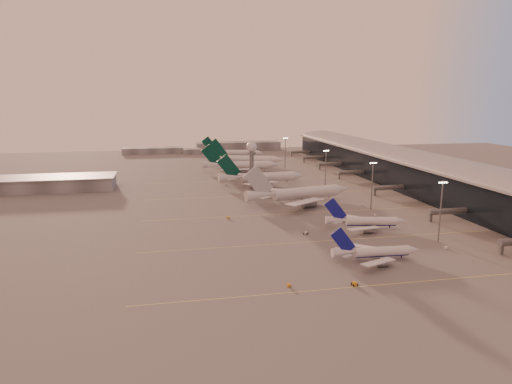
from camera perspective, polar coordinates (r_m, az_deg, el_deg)
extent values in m
plane|color=#5D5A5A|center=(173.08, 5.31, -7.39)|extent=(700.00, 700.00, 0.00)
cube|color=#F2E255|center=(154.85, 20.03, -10.44)|extent=(180.00, 0.25, 0.02)
cube|color=#F2E255|center=(192.18, 13.10, -5.68)|extent=(180.00, 0.25, 0.02)
cube|color=#F2E255|center=(232.24, 8.56, -2.46)|extent=(180.00, 0.25, 0.02)
cube|color=#F2E255|center=(273.85, 5.38, -0.20)|extent=(180.00, 0.25, 0.02)
cube|color=#F2E255|center=(321.15, 2.84, 1.62)|extent=(180.00, 0.25, 0.02)
cube|color=black|center=(312.17, 18.74, 2.39)|extent=(36.00, 360.00, 18.00)
cylinder|color=gray|center=(310.92, 18.85, 4.02)|extent=(10.08, 360.00, 10.08)
cube|color=gray|center=(310.90, 18.86, 4.06)|extent=(40.00, 362.00, 0.80)
cube|color=slate|center=(190.85, 28.33, -6.26)|extent=(1.20, 1.20, 4.40)
cylinder|color=slate|center=(231.35, 23.13, -2.21)|extent=(22.00, 2.80, 2.80)
cube|color=slate|center=(226.44, 20.99, -2.93)|extent=(1.20, 1.20, 4.40)
cylinder|color=slate|center=(279.79, 16.49, 0.56)|extent=(22.00, 2.80, 2.80)
cube|color=slate|center=(275.75, 14.63, 0.02)|extent=(1.20, 1.20, 4.40)
cylinder|color=slate|center=(329.50, 12.00, 2.43)|extent=(22.00, 2.80, 2.80)
cube|color=slate|center=(326.08, 10.37, 1.99)|extent=(1.20, 1.20, 4.40)
cylinder|color=slate|center=(367.97, 9.44, 3.49)|extent=(22.00, 2.80, 2.80)
cube|color=slate|center=(364.91, 7.95, 3.11)|extent=(1.20, 1.20, 4.40)
cylinder|color=slate|center=(407.14, 7.36, 4.35)|extent=(22.00, 2.80, 2.80)
cube|color=slate|center=(404.38, 6.00, 4.00)|extent=(1.20, 1.20, 4.40)
cylinder|color=slate|center=(444.93, 5.72, 5.02)|extent=(22.00, 2.80, 2.80)
cube|color=slate|center=(442.40, 4.47, 4.70)|extent=(1.20, 1.20, 4.40)
cube|color=slate|center=(309.72, -24.67, 0.92)|extent=(80.00, 25.00, 8.00)
cube|color=gray|center=(309.03, -24.73, 1.68)|extent=(82.00, 27.00, 0.60)
cylinder|color=slate|center=(285.08, -0.55, 2.58)|extent=(2.60, 2.60, 22.00)
cylinder|color=slate|center=(283.46, -0.56, 4.87)|extent=(5.20, 5.20, 1.20)
sphere|color=silver|center=(283.02, -0.56, 5.66)|extent=(6.40, 6.40, 6.40)
cylinder|color=slate|center=(282.65, -0.56, 6.40)|extent=(0.16, 0.16, 2.00)
cylinder|color=slate|center=(193.81, 22.07, -2.27)|extent=(0.56, 0.56, 25.00)
cube|color=slate|center=(191.43, 22.35, 1.22)|extent=(3.60, 0.25, 0.25)
sphere|color=#FFEABF|center=(190.67, 21.96, 1.08)|extent=(0.56, 0.56, 0.56)
sphere|color=#FFEABF|center=(191.22, 22.21, 1.09)|extent=(0.56, 0.56, 0.56)
sphere|color=#FFEABF|center=(191.77, 22.46, 1.10)|extent=(0.56, 0.56, 0.56)
sphere|color=#FFEABF|center=(192.33, 22.71, 1.11)|extent=(0.56, 0.56, 0.56)
cylinder|color=slate|center=(239.11, 14.30, 0.78)|extent=(0.56, 0.56, 25.00)
cube|color=slate|center=(237.18, 14.44, 3.62)|extent=(3.60, 0.25, 0.25)
sphere|color=#FFEABF|center=(236.59, 14.11, 3.52)|extent=(0.56, 0.56, 0.56)
sphere|color=#FFEABF|center=(237.02, 14.33, 3.53)|extent=(0.56, 0.56, 0.56)
sphere|color=#FFEABF|center=(237.45, 14.55, 3.53)|extent=(0.56, 0.56, 0.56)
sphere|color=#FFEABF|center=(237.89, 14.76, 3.53)|extent=(0.56, 0.56, 0.56)
cylinder|color=slate|center=(287.15, 8.69, 2.81)|extent=(0.56, 0.56, 25.00)
cube|color=slate|center=(285.55, 8.77, 5.19)|extent=(3.60, 0.25, 0.25)
sphere|color=#FFEABF|center=(285.09, 8.48, 5.11)|extent=(0.56, 0.56, 0.56)
sphere|color=#FFEABF|center=(285.43, 8.67, 5.11)|extent=(0.56, 0.56, 0.56)
sphere|color=#FFEABF|center=(285.77, 8.86, 5.11)|extent=(0.56, 0.56, 0.56)
sphere|color=#FFEABF|center=(286.11, 9.05, 5.12)|extent=(0.56, 0.56, 0.56)
cylinder|color=slate|center=(371.66, 3.68, 4.95)|extent=(0.56, 0.56, 25.00)
cube|color=slate|center=(370.42, 3.70, 6.80)|extent=(3.60, 0.25, 0.25)
sphere|color=#FFEABF|center=(370.07, 3.47, 6.73)|extent=(0.56, 0.56, 0.56)
sphere|color=#FFEABF|center=(370.33, 3.62, 6.74)|extent=(0.56, 0.56, 0.56)
sphere|color=#FFEABF|center=(370.59, 3.78, 6.74)|extent=(0.56, 0.56, 0.56)
sphere|color=#FFEABF|center=(370.85, 3.93, 6.74)|extent=(0.56, 0.56, 0.56)
cube|color=slate|center=(479.63, -12.78, 5.09)|extent=(60.00, 18.00, 6.00)
cube|color=slate|center=(495.34, -2.26, 5.75)|extent=(90.00, 20.00, 9.00)
cube|color=slate|center=(471.09, -6.70, 5.13)|extent=(40.00, 15.00, 5.00)
cylinder|color=silver|center=(168.55, 15.44, -7.32)|extent=(19.99, 4.25, 3.38)
cylinder|color=navy|center=(168.80, 15.42, -7.56)|extent=(19.55, 3.29, 2.43)
cone|color=silver|center=(173.63, 19.04, -6.98)|extent=(3.99, 3.55, 3.38)
cone|color=silver|center=(163.28, 10.89, -7.57)|extent=(8.47, 3.74, 3.38)
cube|color=silver|center=(159.69, 15.03, -8.60)|extent=(14.40, 9.19, 1.06)
cylinder|color=slate|center=(162.85, 15.51, -8.80)|extent=(3.94, 2.36, 2.20)
cube|color=slate|center=(162.53, 15.53, -8.49)|extent=(0.28, 0.23, 1.35)
cube|color=silver|center=(174.12, 12.83, -6.77)|extent=(14.07, 10.16, 1.06)
cylinder|color=slate|center=(173.78, 13.80, -7.39)|extent=(3.94, 2.36, 2.20)
cube|color=slate|center=(173.47, 13.81, -7.09)|extent=(0.28, 0.23, 1.35)
cube|color=navy|center=(161.82, 10.80, -6.18)|extent=(9.28, 0.72, 10.08)
cube|color=silver|center=(159.87, 11.36, -7.98)|extent=(4.10, 2.85, 0.22)
cube|color=silver|center=(166.68, 10.45, -7.11)|extent=(4.07, 3.10, 0.22)
cylinder|color=black|center=(172.45, 17.71, -7.83)|extent=(0.44, 0.44, 0.89)
cylinder|color=black|center=(170.34, 14.63, -7.88)|extent=(1.00, 0.49, 0.98)
cylinder|color=black|center=(166.98, 15.16, -8.31)|extent=(1.00, 0.49, 0.98)
cylinder|color=silver|center=(206.02, 14.20, -3.68)|extent=(21.93, 7.90, 3.68)
cylinder|color=navy|center=(206.23, 14.19, -3.90)|extent=(21.30, 6.80, 2.65)
cone|color=silver|center=(209.52, 17.63, -3.62)|extent=(4.83, 4.44, 3.68)
cone|color=silver|center=(202.72, 9.98, -3.61)|extent=(9.62, 5.41, 3.68)
cube|color=silver|center=(196.48, 13.31, -4.59)|extent=(16.03, 7.93, 1.16)
cylinder|color=slate|center=(199.56, 13.89, -4.87)|extent=(4.58, 3.18, 2.39)
cube|color=slate|center=(199.27, 13.90, -4.58)|extent=(0.33, 0.30, 1.47)
cube|color=silver|center=(213.49, 12.22, -3.22)|extent=(14.38, 12.74, 1.16)
cylinder|color=slate|center=(212.48, 13.02, -3.80)|extent=(4.58, 3.18, 2.39)
cube|color=slate|center=(212.21, 13.03, -3.53)|extent=(0.33, 0.30, 1.47)
cube|color=navy|center=(201.49, 9.90, -2.37)|extent=(9.97, 2.34, 10.97)
cube|color=silver|center=(198.73, 10.20, -3.91)|extent=(4.45, 2.57, 0.24)
cube|color=silver|center=(206.68, 9.80, -3.28)|extent=(4.28, 3.79, 0.24)
cylinder|color=black|center=(208.83, 16.36, -4.31)|extent=(0.48, 0.48, 0.97)
cylinder|color=black|center=(208.25, 13.56, -4.19)|extent=(1.14, 0.69, 1.07)
cylinder|color=black|center=(204.27, 13.83, -4.52)|extent=(1.14, 0.69, 1.07)
cylinder|color=silver|center=(251.65, 6.25, -0.32)|extent=(38.87, 13.36, 6.01)
cylinder|color=silver|center=(251.93, 6.25, -0.62)|extent=(37.79, 11.56, 4.32)
cone|color=silver|center=(263.27, 10.64, 0.09)|extent=(8.46, 7.34, 6.01)
cone|color=silver|center=(239.79, 0.53, -0.67)|extent=(16.98, 9.02, 6.01)
cube|color=silver|center=(233.80, 6.11, -1.52)|extent=(25.42, 22.39, 1.78)
cylinder|color=slate|center=(239.78, 6.64, -1.79)|extent=(8.06, 5.27, 3.90)
cube|color=slate|center=(239.46, 6.65, -1.47)|extent=(0.33, 0.29, 2.40)
cube|color=silver|center=(261.60, 2.77, -0.03)|extent=(28.26, 14.09, 1.78)
cylinder|color=slate|center=(260.79, 4.04, -0.63)|extent=(8.06, 5.27, 3.90)
cube|color=slate|center=(260.49, 4.04, -0.33)|extent=(0.33, 0.29, 2.40)
cube|color=#A6A9AE|center=(238.05, 0.35, 0.98)|extent=(16.40, 3.57, 17.82)
cube|color=silver|center=(232.98, 1.17, -1.01)|extent=(7.61, 6.72, 0.24)
cube|color=silver|center=(246.35, -0.22, -0.30)|extent=(7.90, 4.60, 0.24)
cylinder|color=black|center=(259.64, 9.06, -0.85)|extent=(0.48, 0.48, 0.97)
cylinder|color=black|center=(252.82, 5.39, -1.09)|extent=(1.14, 0.68, 1.07)
cylinder|color=black|center=(249.16, 5.84, -1.29)|extent=(1.14, 0.68, 1.07)
cylinder|color=silver|center=(300.13, 1.49, 1.70)|extent=(36.10, 8.26, 5.77)
cylinder|color=silver|center=(300.36, 1.48, 1.46)|extent=(35.28, 6.60, 4.16)
cone|color=silver|center=(306.90, 5.31, 1.88)|extent=(7.31, 6.24, 5.77)
cone|color=silver|center=(293.77, -3.26, 1.61)|extent=(15.38, 6.81, 5.77)
cube|color=silver|center=(283.67, 0.66, 0.91)|extent=(25.22, 18.88, 1.71)
cylinder|color=slate|center=(288.68, 1.30, 0.62)|extent=(7.17, 4.23, 3.75)
cube|color=slate|center=(288.42, 1.30, 0.88)|extent=(0.32, 0.27, 2.31)
cube|color=silver|center=(312.24, -0.86, 1.91)|extent=(26.19, 16.06, 1.71)
cylinder|color=slate|center=(310.39, 0.09, 1.41)|extent=(7.17, 4.23, 3.75)
cube|color=slate|center=(310.14, 0.09, 1.66)|extent=(0.32, 0.27, 2.31)
cube|color=#033027|center=(292.48, -3.42, 2.93)|extent=(15.86, 1.46, 17.08)
cube|color=silver|center=(287.03, -3.02, 1.40)|extent=(7.30, 5.71, 0.25)
cube|color=silver|center=(300.37, -3.59, 1.86)|extent=(7.40, 5.00, 0.25)
cylinder|color=black|center=(304.93, 3.93, 1.16)|extent=(0.50, 0.50, 1.00)
cylinder|color=black|center=(302.03, 0.84, 1.09)|extent=(1.13, 0.57, 1.09)
cylinder|color=black|center=(297.90, 1.07, 0.94)|extent=(1.13, 0.57, 1.09)
cylinder|color=silver|center=(351.43, -1.21, 3.20)|extent=(36.75, 9.42, 5.86)
cylinder|color=silver|center=(351.63, -1.21, 2.99)|extent=(35.87, 7.71, 4.22)
cone|color=silver|center=(353.75, 2.30, 3.25)|extent=(7.58, 6.53, 5.86)
cone|color=silver|center=(350.30, -5.42, 3.25)|extent=(15.75, 7.34, 5.86)
cube|color=silver|center=(335.94, -2.53, 2.62)|extent=(26.73, 15.69, 1.74)
cylinder|color=slate|center=(340.15, -1.81, 2.33)|extent=(7.38, 4.49, 3.81)
cube|color=slate|center=(339.93, -1.81, 2.56)|extent=(0.33, 0.28, 2.35)
cube|color=silver|center=(366.11, -2.79, 3.38)|extent=(25.36, 19.72, 1.74)
cylinder|color=slate|center=(363.16, -2.06, 2.93)|extent=(7.38, 4.49, 3.81)
cube|color=slate|center=(362.94, -2.06, 3.15)|extent=(0.33, 0.28, 2.35)
cube|color=#033027|center=(349.33, -5.57, 4.38)|extent=(16.09, 1.94, 17.35)
cube|color=silver|center=(343.32, -5.46, 3.10)|extent=(7.51, 4.92, 0.25)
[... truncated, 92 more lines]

